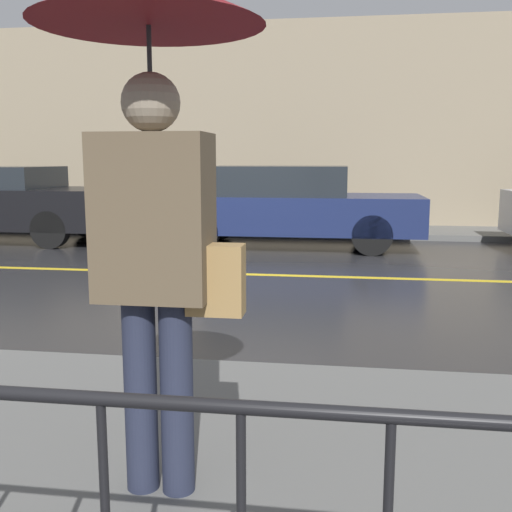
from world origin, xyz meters
The scene contains 7 objects.
ground_plane centered at (0.00, 0.00, 0.00)m, with size 80.00×80.00×0.00m, color #262628.
sidewalk_near centered at (0.00, -5.48, 0.06)m, with size 28.00×3.12×0.12m.
sidewalk_far centered at (0.00, 4.82, 0.06)m, with size 28.00×1.80×0.12m.
lane_marking centered at (0.00, 0.00, 0.00)m, with size 25.20×0.12×0.01m.
building_storefront centered at (0.00, 5.87, 2.33)m, with size 28.00×0.30×4.66m.
pedestrian centered at (0.81, -5.67, 1.76)m, with size 0.94×0.94×2.21m.
car_navy centered at (0.56, 2.75, 0.76)m, with size 4.73×1.78×1.47m.
Camera 1 is at (1.60, -8.09, 1.59)m, focal length 42.00 mm.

